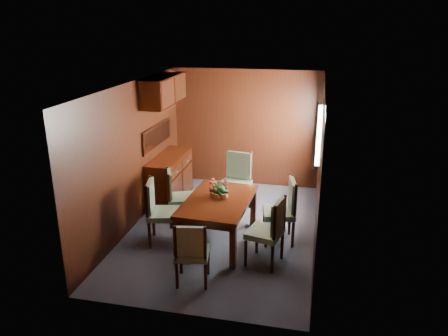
% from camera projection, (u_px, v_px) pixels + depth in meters
% --- Properties ---
extents(ground, '(4.50, 4.50, 0.00)m').
position_uv_depth(ground, '(223.00, 229.00, 7.29)').
color(ground, '#3C4352').
rests_on(ground, ground).
extents(room_shell, '(3.06, 4.52, 2.41)m').
position_uv_depth(room_shell, '(221.00, 130.00, 7.09)').
color(room_shell, black).
rests_on(room_shell, ground).
extents(sideboard, '(0.48, 1.40, 0.90)m').
position_uv_depth(sideboard, '(170.00, 178.00, 8.32)').
color(sideboard, black).
rests_on(sideboard, ground).
extents(dining_table, '(1.03, 1.58, 0.72)m').
position_uv_depth(dining_table, '(218.00, 205.00, 6.71)').
color(dining_table, black).
rests_on(dining_table, ground).
extents(chair_left_near, '(0.56, 0.58, 1.03)m').
position_uv_depth(chair_left_near, '(158.00, 208.00, 6.72)').
color(chair_left_near, black).
rests_on(chair_left_near, ground).
extents(chair_left_far, '(0.57, 0.58, 0.96)m').
position_uv_depth(chair_left_far, '(176.00, 194.00, 7.37)').
color(chair_left_far, black).
rests_on(chair_left_far, ground).
extents(chair_right_near, '(0.56, 0.57, 1.01)m').
position_uv_depth(chair_right_near, '(270.00, 228.00, 6.11)').
color(chair_right_near, black).
rests_on(chair_right_near, ground).
extents(chair_right_far, '(0.56, 0.58, 1.04)m').
position_uv_depth(chair_right_far, '(284.00, 207.00, 6.75)').
color(chair_right_far, black).
rests_on(chair_right_far, ground).
extents(chair_head, '(0.49, 0.47, 0.91)m').
position_uv_depth(chair_head, '(192.00, 250.00, 5.64)').
color(chair_head, black).
rests_on(chair_head, ground).
extents(chair_foot, '(0.60, 0.58, 1.08)m').
position_uv_depth(chair_foot, '(236.00, 178.00, 7.91)').
color(chair_foot, black).
rests_on(chair_foot, ground).
extents(flower_centerpiece, '(0.30, 0.30, 0.30)m').
position_uv_depth(flower_centerpiece, '(219.00, 188.00, 6.73)').
color(flower_centerpiece, '#AE5E35').
rests_on(flower_centerpiece, dining_table).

